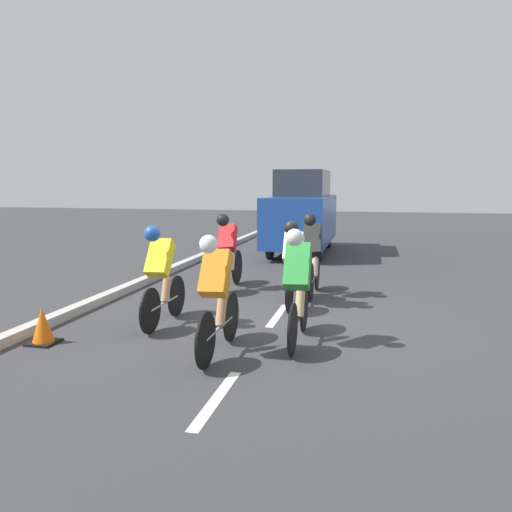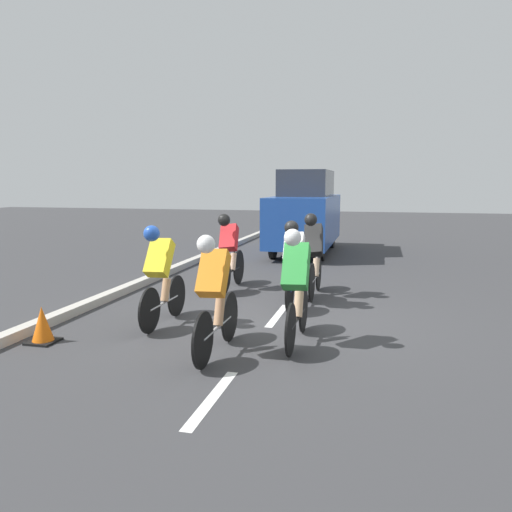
{
  "view_description": "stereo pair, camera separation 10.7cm",
  "coord_description": "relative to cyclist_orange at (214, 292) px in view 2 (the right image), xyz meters",
  "views": [
    {
      "loc": [
        -1.45,
        7.42,
        2.1
      ],
      "look_at": [
        0.36,
        -0.21,
        0.95
      ],
      "focal_mm": 35.0,
      "sensor_mm": 36.0,
      "label": 1
    },
    {
      "loc": [
        -1.55,
        7.4,
        2.1
      ],
      "look_at": [
        0.36,
        -0.21,
        0.95
      ],
      "focal_mm": 35.0,
      "sensor_mm": 36.0,
      "label": 2
    }
  ],
  "objects": [
    {
      "name": "ground_plane",
      "position": [
        -0.37,
        -1.8,
        -0.79
      ],
      "size": [
        60.0,
        60.0,
        0.0
      ],
      "primitive_type": "plane",
      "color": "#38383A"
    },
    {
      "name": "lane_stripe_near",
      "position": [
        -0.37,
        1.19,
        -0.79
      ],
      "size": [
        0.12,
        1.4,
        0.01
      ],
      "primitive_type": "cube",
      "color": "white",
      "rests_on": "ground"
    },
    {
      "name": "lane_stripe_mid",
      "position": [
        -0.37,
        -2.01,
        -0.79
      ],
      "size": [
        0.12,
        1.4,
        0.01
      ],
      "primitive_type": "cube",
      "color": "white",
      "rests_on": "ground"
    },
    {
      "name": "lane_stripe_far",
      "position": [
        -0.37,
        -5.21,
        -0.79
      ],
      "size": [
        0.12,
        1.4,
        0.01
      ],
      "primitive_type": "cube",
      "color": "white",
      "rests_on": "ground"
    },
    {
      "name": "curb",
      "position": [
        2.83,
        -2.01,
        -0.72
      ],
      "size": [
        0.2,
        26.53,
        0.14
      ],
      "primitive_type": "cube",
      "color": "#B7B2A8",
      "rests_on": "ground"
    },
    {
      "name": "cyclist_orange",
      "position": [
        0.0,
        0.0,
        0.0
      ],
      "size": [
        0.34,
        1.7,
        1.52
      ],
      "color": "black",
      "rests_on": "ground"
    },
    {
      "name": "cyclist_green",
      "position": [
        -0.89,
        -0.65,
        0.02
      ],
      "size": [
        0.34,
        1.68,
        1.55
      ],
      "color": "black",
      "rests_on": "ground"
    },
    {
      "name": "cyclist_red",
      "position": [
        0.95,
        -3.71,
        0.01
      ],
      "size": [
        0.38,
        1.69,
        1.52
      ],
      "color": "black",
      "rests_on": "ground"
    },
    {
      "name": "cyclist_yellow",
      "position": [
        1.19,
        -1.04,
        0.01
      ],
      "size": [
        0.33,
        1.61,
        1.51
      ],
      "color": "black",
      "rests_on": "ground"
    },
    {
      "name": "cyclist_black",
      "position": [
        -0.74,
        -3.51,
        0.03
      ],
      "size": [
        0.38,
        1.67,
        1.57
      ],
      "color": "black",
      "rests_on": "ground"
    },
    {
      "name": "cyclist_white",
      "position": [
        -0.52,
        -2.66,
        -0.01
      ],
      "size": [
        0.34,
        1.74,
        1.5
      ],
      "color": "black",
      "rests_on": "ground"
    },
    {
      "name": "support_car",
      "position": [
        0.29,
        -9.32,
        0.42
      ],
      "size": [
        1.7,
        4.56,
        2.48
      ],
      "color": "black",
      "rests_on": "ground"
    },
    {
      "name": "traffic_cone",
      "position": [
        2.38,
        0.09,
        -0.56
      ],
      "size": [
        0.36,
        0.36,
        0.49
      ],
      "color": "black",
      "rests_on": "ground"
    }
  ]
}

